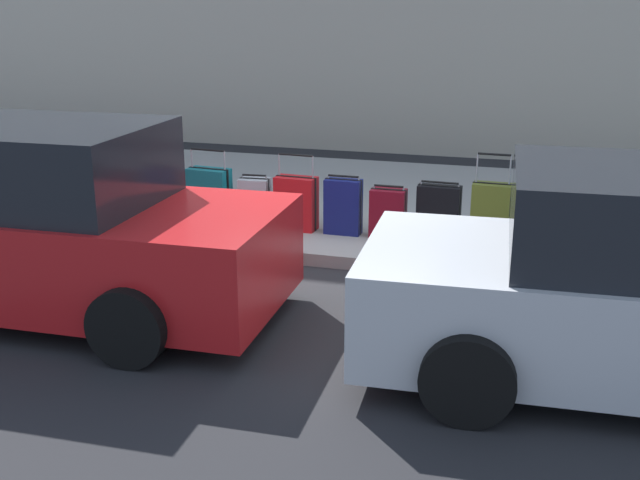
% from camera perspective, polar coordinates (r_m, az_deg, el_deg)
% --- Properties ---
extents(ground_plane, '(40.00, 40.00, 0.00)m').
position_cam_1_polar(ground_plane, '(8.20, -0.84, -1.95)').
color(ground_plane, black).
extents(sidewalk_curb, '(18.00, 5.00, 0.14)m').
position_cam_1_polar(sidewalk_curb, '(10.49, 3.23, 2.76)').
color(sidewalk_curb, gray).
rests_on(sidewalk_curb, ground_plane).
extents(suitcase_silver_0, '(0.45, 0.27, 1.00)m').
position_cam_1_polar(suitcase_silver_0, '(8.50, 19.91, 1.18)').
color(suitcase_silver_0, '#9EA0A8').
rests_on(suitcase_silver_0, sidewalk_curb).
extents(suitcase_teal_1, '(0.45, 0.24, 1.03)m').
position_cam_1_polar(suitcase_teal_1, '(8.47, 16.15, 1.71)').
color(suitcase_teal_1, '#0F606B').
rests_on(suitcase_teal_1, sidewalk_curb).
extents(suitcase_olive_2, '(0.42, 0.25, 1.02)m').
position_cam_1_polar(suitcase_olive_2, '(8.58, 12.49, 1.89)').
color(suitcase_olive_2, '#59601E').
rests_on(suitcase_olive_2, sidewalk_curb).
extents(suitcase_black_3, '(0.48, 0.22, 0.68)m').
position_cam_1_polar(suitcase_black_3, '(8.63, 8.75, 1.98)').
color(suitcase_black_3, black).
rests_on(suitcase_black_3, sidewalk_curb).
extents(suitcase_maroon_4, '(0.40, 0.24, 0.61)m').
position_cam_1_polar(suitcase_maroon_4, '(8.66, 5.05, 1.95)').
color(suitcase_maroon_4, maroon).
rests_on(suitcase_maroon_4, sidewalk_curb).
extents(suitcase_navy_5, '(0.42, 0.20, 0.69)m').
position_cam_1_polar(suitcase_navy_5, '(8.78, 1.72, 2.48)').
color(suitcase_navy_5, navy).
rests_on(suitcase_navy_5, sidewalk_curb).
extents(suitcase_red_6, '(0.49, 0.28, 0.90)m').
position_cam_1_polar(suitcase_red_6, '(8.95, -1.77, 2.75)').
color(suitcase_red_6, red).
rests_on(suitcase_red_6, sidewalk_curb).
extents(suitcase_silver_7, '(0.37, 0.28, 0.62)m').
position_cam_1_polar(suitcase_silver_7, '(9.18, -4.84, 2.85)').
color(suitcase_silver_7, '#9EA0A8').
rests_on(suitcase_silver_7, sidewalk_curb).
extents(suitcase_teal_8, '(0.52, 0.30, 0.90)m').
position_cam_1_polar(suitcase_teal_8, '(9.30, -8.17, 3.26)').
color(suitcase_teal_8, '#0F606B').
rests_on(suitcase_teal_8, sidewalk_curb).
extents(fire_hydrant, '(0.39, 0.21, 0.79)m').
position_cam_1_polar(fire_hydrant, '(9.70, -12.68, 4.08)').
color(fire_hydrant, red).
rests_on(fire_hydrant, sidewalk_curb).
extents(bollard_post, '(0.14, 0.14, 0.75)m').
position_cam_1_polar(bollard_post, '(9.90, -16.29, 3.86)').
color(bollard_post, '#333338').
rests_on(bollard_post, sidewalk_curb).
extents(parked_car_red_1, '(4.77, 2.08, 1.69)m').
position_cam_1_polar(parked_car_red_1, '(7.41, -21.03, 1.13)').
color(parked_car_red_1, '#AD1619').
rests_on(parked_car_red_1, ground_plane).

